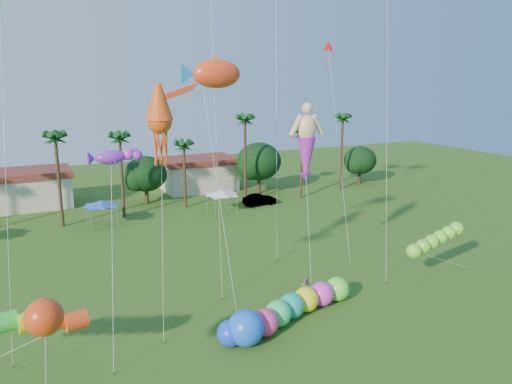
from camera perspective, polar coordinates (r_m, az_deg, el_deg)
name	(u,v)px	position (r m, az deg, el deg)	size (l,w,h in m)	color
tree_line	(167,172)	(66.21, -10.14, 2.31)	(69.46, 8.91, 11.00)	#3A2819
buildings_row	(108,185)	(71.02, -16.58, 0.82)	(35.00, 7.00, 4.00)	beige
tent_row	(102,204)	(57.25, -17.18, -1.32)	(31.00, 4.00, 0.60)	white
car_b	(260,200)	(65.08, 0.43, -0.87)	(1.54, 4.41, 1.45)	#4C4C54
spectator_b	(306,289)	(38.22, 5.75, -10.95)	(0.87, 0.68, 1.78)	gray
caterpillar_inflatable	(288,309)	(34.88, 3.68, -13.22)	(11.22, 5.19, 2.32)	#D7386F
blue_ball	(230,333)	(32.21, -2.95, -15.82)	(1.71, 1.71, 1.71)	blue
rainbow_tube	(36,329)	(29.64, -23.84, -14.08)	(10.54, 2.35, 3.99)	#E34319
green_worm	(414,251)	(41.87, 17.61, -6.46)	(10.33, 3.46, 3.57)	#74E031
orange_ball_kite	(44,317)	(24.32, -23.06, -13.03)	(2.21, 2.21, 6.98)	red
merman_kite	(306,147)	(39.49, 5.79, 5.16)	(2.81, 4.42, 13.92)	#FAC78E
fish_kite	(217,74)	(36.35, -4.52, 13.30)	(5.45, 7.06, 17.70)	#E93F19
squid_kite	(160,122)	(32.34, -10.95, 7.89)	(2.30, 4.16, 16.12)	#E44912
lobster_kite	(111,157)	(29.95, -16.27, 3.82)	(3.24, 4.23, 12.47)	purple
delta_kite_red	(329,52)	(46.44, 8.33, 15.59)	(1.16, 4.99, 19.52)	red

